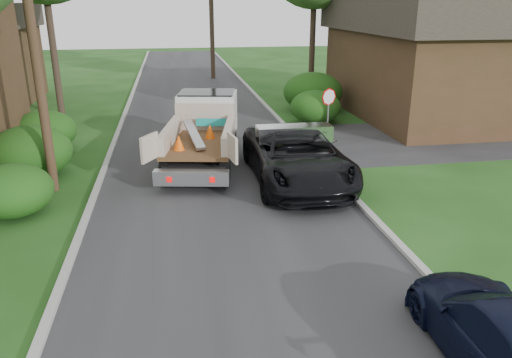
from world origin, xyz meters
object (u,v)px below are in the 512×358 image
at_px(utility_pole, 32,29).
at_px(house_right, 441,57).
at_px(navy_suv, 504,337).
at_px(flatbed_truck, 205,125).
at_px(black_pickup, 297,156).
at_px(stop_sign, 328,104).

xyz_separation_m(utility_pole, house_right, (18.48, 9.02, -2.01)).
bearing_deg(navy_suv, flatbed_truck, -69.74).
bearing_deg(black_pickup, flatbed_truck, 132.70).
relative_size(house_right, black_pickup, 1.95).
distance_m(utility_pole, flatbed_truck, 7.07).
height_order(flatbed_truck, black_pickup, flatbed_truck).
bearing_deg(house_right, utility_pole, -153.99).
bearing_deg(house_right, flatbed_truck, -154.84).
distance_m(house_right, black_pickup, 14.19).
relative_size(stop_sign, flatbed_truck, 0.36).
bearing_deg(stop_sign, flatbed_truck, -167.36).
distance_m(flatbed_truck, navy_suv, 13.78).
distance_m(utility_pole, black_pickup, 9.23).
xyz_separation_m(utility_pole, flatbed_truck, (5.24, 2.80, -3.83)).
bearing_deg(utility_pole, black_pickup, -3.37).
height_order(black_pickup, navy_suv, black_pickup).
height_order(stop_sign, black_pickup, stop_sign).
bearing_deg(stop_sign, utility_pole, -159.38).
bearing_deg(utility_pole, house_right, 26.01).
bearing_deg(house_right, stop_sign, -147.34).
bearing_deg(black_pickup, navy_suv, -82.70).
height_order(flatbed_truck, navy_suv, flatbed_truck).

